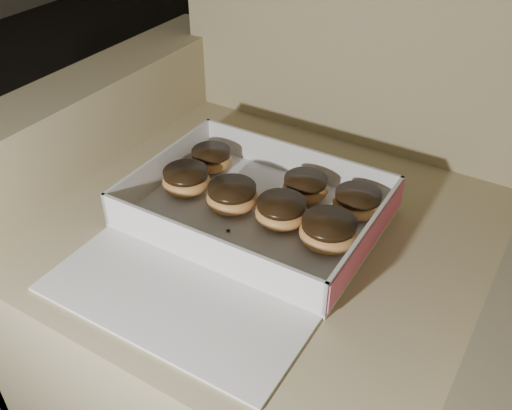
{
  "coord_description": "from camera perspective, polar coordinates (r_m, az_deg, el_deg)",
  "views": [
    {
      "loc": [
        0.92,
        -0.64,
        1.06
      ],
      "look_at": [
        0.52,
        0.02,
        0.49
      ],
      "focal_mm": 40.0,
      "sensor_mm": 36.0,
      "label": 1
    }
  ],
  "objects": [
    {
      "name": "donut_a",
      "position": [
        1.03,
        -6.99,
        2.51
      ],
      "size": [
        0.09,
        0.09,
        0.04
      ],
      "color": "#D19249",
      "rests_on": "bakery_box"
    },
    {
      "name": "donut_c",
      "position": [
        0.98,
        10.12,
        0.26
      ],
      "size": [
        0.08,
        0.08,
        0.04
      ],
      "color": "#D19249",
      "rests_on": "bakery_box"
    },
    {
      "name": "crumb_b",
      "position": [
        0.94,
        -2.8,
        -2.57
      ],
      "size": [
        0.01,
        0.01,
        0.0
      ],
      "primitive_type": "ellipsoid",
      "color": "black",
      "rests_on": "bakery_box"
    },
    {
      "name": "donut_b",
      "position": [
        1.09,
        -4.49,
        4.66
      ],
      "size": [
        0.08,
        0.08,
        0.04
      ],
      "color": "#D19249",
      "rests_on": "bakery_box"
    },
    {
      "name": "floor",
      "position": [
        1.55,
        -17.3,
        -9.14
      ],
      "size": [
        4.5,
        4.5,
        0.0
      ],
      "primitive_type": "plane",
      "color": "black",
      "rests_on": "ground"
    },
    {
      "name": "donut_f",
      "position": [
        0.98,
        -2.4,
        0.87
      ],
      "size": [
        0.09,
        0.09,
        0.04
      ],
      "color": "#D19249",
      "rests_on": "bakery_box"
    },
    {
      "name": "donut_e",
      "position": [
        1.01,
        4.96,
        1.81
      ],
      "size": [
        0.08,
        0.08,
        0.04
      ],
      "color": "#D19249",
      "rests_on": "bakery_box"
    },
    {
      "name": "crumb_c",
      "position": [
        0.83,
        5.07,
        -8.99
      ],
      "size": [
        0.01,
        0.01,
        0.0
      ],
      "primitive_type": "ellipsoid",
      "color": "black",
      "rests_on": "bakery_box"
    },
    {
      "name": "crumb_d",
      "position": [
        0.93,
        -5.68,
        -3.02
      ],
      "size": [
        0.01,
        0.01,
        0.0
      ],
      "primitive_type": "ellipsoid",
      "color": "black",
      "rests_on": "bakery_box"
    },
    {
      "name": "donut_d",
      "position": [
        0.94,
        2.55,
        -0.65
      ],
      "size": [
        0.09,
        0.09,
        0.04
      ],
      "color": "#D19249",
      "rests_on": "bakery_box"
    },
    {
      "name": "donut_g",
      "position": [
        0.9,
        7.28,
        -2.65
      ],
      "size": [
        0.09,
        0.09,
        0.05
      ],
      "color": "#D19249",
      "rests_on": "bakery_box"
    },
    {
      "name": "bakery_box",
      "position": [
        0.94,
        -1.17,
        -2.09
      ],
      "size": [
        0.41,
        0.48,
        0.07
      ],
      "rotation": [
        0.0,
        0.0,
        0.01
      ],
      "color": "silver",
      "rests_on": "armchair"
    },
    {
      "name": "crumb_a",
      "position": [
        1.0,
        -11.04,
        -0.53
      ],
      "size": [
        0.01,
        0.01,
        0.0
      ],
      "primitive_type": "ellipsoid",
      "color": "black",
      "rests_on": "bakery_box"
    },
    {
      "name": "armchair",
      "position": [
        1.12,
        3.6,
        -4.92
      ],
      "size": [
        0.99,
        0.84,
        1.03
      ],
      "color": "#94885E",
      "rests_on": "floor"
    }
  ]
}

